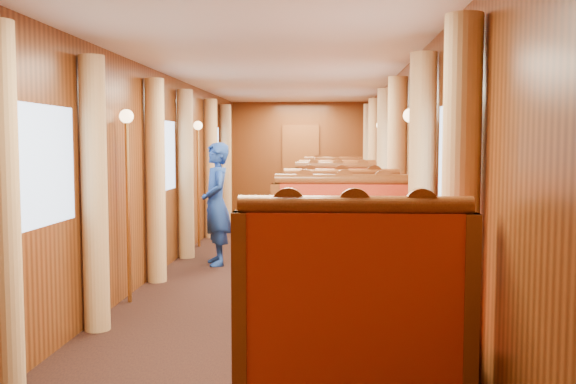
# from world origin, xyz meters

# --- Properties ---
(floor) EXTENTS (3.00, 12.00, 0.01)m
(floor) POSITION_xyz_m (0.00, 0.00, 0.00)
(floor) COLOR black
(floor) RESTS_ON ground
(ceiling) EXTENTS (3.00, 12.00, 0.01)m
(ceiling) POSITION_xyz_m (0.00, 0.00, 2.50)
(ceiling) COLOR silver
(ceiling) RESTS_ON wall_left
(wall_far) EXTENTS (3.00, 0.01, 2.50)m
(wall_far) POSITION_xyz_m (0.00, 6.00, 1.25)
(wall_far) COLOR brown
(wall_far) RESTS_ON floor
(wall_near) EXTENTS (3.00, 0.01, 2.50)m
(wall_near) POSITION_xyz_m (0.00, -6.00, 1.25)
(wall_near) COLOR brown
(wall_near) RESTS_ON floor
(wall_left) EXTENTS (0.01, 12.00, 2.50)m
(wall_left) POSITION_xyz_m (-1.50, 0.00, 1.25)
(wall_left) COLOR brown
(wall_left) RESTS_ON floor
(wall_right) EXTENTS (0.01, 12.00, 2.50)m
(wall_right) POSITION_xyz_m (1.50, 0.00, 1.25)
(wall_right) COLOR brown
(wall_right) RESTS_ON floor
(doorway_far) EXTENTS (0.80, 0.04, 2.00)m
(doorway_far) POSITION_xyz_m (0.00, 5.97, 1.00)
(doorway_far) COLOR brown
(doorway_far) RESTS_ON floor
(table_near) EXTENTS (1.05, 0.72, 0.75)m
(table_near) POSITION_xyz_m (0.75, -3.50, 0.38)
(table_near) COLOR white
(table_near) RESTS_ON floor
(banquette_near_fwd) EXTENTS (1.30, 0.55, 1.34)m
(banquette_near_fwd) POSITION_xyz_m (0.75, -4.51, 0.42)
(banquette_near_fwd) COLOR #A81213
(banquette_near_fwd) RESTS_ON floor
(banquette_near_aft) EXTENTS (1.30, 0.55, 1.34)m
(banquette_near_aft) POSITION_xyz_m (0.75, -2.49, 0.42)
(banquette_near_aft) COLOR #A81213
(banquette_near_aft) RESTS_ON floor
(table_mid) EXTENTS (1.05, 0.72, 0.75)m
(table_mid) POSITION_xyz_m (0.75, 0.00, 0.38)
(table_mid) COLOR white
(table_mid) RESTS_ON floor
(banquette_mid_fwd) EXTENTS (1.30, 0.55, 1.34)m
(banquette_mid_fwd) POSITION_xyz_m (0.75, -1.01, 0.42)
(banquette_mid_fwd) COLOR #A81213
(banquette_mid_fwd) RESTS_ON floor
(banquette_mid_aft) EXTENTS (1.30, 0.55, 1.34)m
(banquette_mid_aft) POSITION_xyz_m (0.75, 1.01, 0.42)
(banquette_mid_aft) COLOR #A81213
(banquette_mid_aft) RESTS_ON floor
(table_far) EXTENTS (1.05, 0.72, 0.75)m
(table_far) POSITION_xyz_m (0.75, 3.50, 0.38)
(table_far) COLOR white
(table_far) RESTS_ON floor
(banquette_far_fwd) EXTENTS (1.30, 0.55, 1.34)m
(banquette_far_fwd) POSITION_xyz_m (0.75, 2.49, 0.42)
(banquette_far_fwd) COLOR #A81213
(banquette_far_fwd) RESTS_ON floor
(banquette_far_aft) EXTENTS (1.30, 0.55, 1.34)m
(banquette_far_aft) POSITION_xyz_m (0.75, 4.51, 0.42)
(banquette_far_aft) COLOR #A81213
(banquette_far_aft) RESTS_ON floor
(tea_tray) EXTENTS (0.36, 0.28, 0.01)m
(tea_tray) POSITION_xyz_m (0.66, -3.56, 0.76)
(tea_tray) COLOR silver
(tea_tray) RESTS_ON table_near
(teapot_left) EXTENTS (0.19, 0.15, 0.14)m
(teapot_left) POSITION_xyz_m (0.56, -3.59, 0.82)
(teapot_left) COLOR silver
(teapot_left) RESTS_ON tea_tray
(teapot_right) EXTENTS (0.16, 0.13, 0.13)m
(teapot_right) POSITION_xyz_m (0.73, -3.61, 0.81)
(teapot_right) COLOR silver
(teapot_right) RESTS_ON tea_tray
(teapot_back) EXTENTS (0.18, 0.14, 0.13)m
(teapot_back) POSITION_xyz_m (0.69, -3.42, 0.82)
(teapot_back) COLOR silver
(teapot_back) RESTS_ON tea_tray
(fruit_plate) EXTENTS (0.22, 0.22, 0.05)m
(fruit_plate) POSITION_xyz_m (1.02, -3.64, 0.77)
(fruit_plate) COLOR white
(fruit_plate) RESTS_ON table_near
(cup_inboard) EXTENTS (0.08, 0.08, 0.26)m
(cup_inboard) POSITION_xyz_m (0.36, -3.37, 0.86)
(cup_inboard) COLOR white
(cup_inboard) RESTS_ON table_near
(cup_outboard) EXTENTS (0.08, 0.08, 0.26)m
(cup_outboard) POSITION_xyz_m (0.44, -3.24, 0.86)
(cup_outboard) COLOR white
(cup_outboard) RESTS_ON table_near
(rose_vase_mid) EXTENTS (0.06, 0.06, 0.36)m
(rose_vase_mid) POSITION_xyz_m (0.74, -0.02, 0.93)
(rose_vase_mid) COLOR silver
(rose_vase_mid) RESTS_ON table_mid
(rose_vase_far) EXTENTS (0.06, 0.06, 0.36)m
(rose_vase_far) POSITION_xyz_m (0.75, 3.52, 0.93)
(rose_vase_far) COLOR silver
(rose_vase_far) RESTS_ON table_far
(window_left_near) EXTENTS (0.01, 1.20, 0.90)m
(window_left_near) POSITION_xyz_m (-1.49, -3.50, 1.45)
(window_left_near) COLOR #8EADD6
(window_left_near) RESTS_ON wall_left
(curtain_left_near_a) EXTENTS (0.22, 0.22, 2.35)m
(curtain_left_near_a) POSITION_xyz_m (-1.38, -4.28, 1.18)
(curtain_left_near_a) COLOR #E4B575
(curtain_left_near_a) RESTS_ON floor
(curtain_left_near_b) EXTENTS (0.22, 0.22, 2.35)m
(curtain_left_near_b) POSITION_xyz_m (-1.38, -2.72, 1.18)
(curtain_left_near_b) COLOR #E4B575
(curtain_left_near_b) RESTS_ON floor
(window_right_near) EXTENTS (0.01, 1.20, 0.90)m
(window_right_near) POSITION_xyz_m (1.49, -3.50, 1.45)
(window_right_near) COLOR #8EADD6
(window_right_near) RESTS_ON wall_right
(curtain_right_near_a) EXTENTS (0.22, 0.22, 2.35)m
(curtain_right_near_a) POSITION_xyz_m (1.38, -4.28, 1.18)
(curtain_right_near_a) COLOR #E4B575
(curtain_right_near_a) RESTS_ON floor
(curtain_right_near_b) EXTENTS (0.22, 0.22, 2.35)m
(curtain_right_near_b) POSITION_xyz_m (1.38, -2.72, 1.18)
(curtain_right_near_b) COLOR #E4B575
(curtain_right_near_b) RESTS_ON floor
(window_left_mid) EXTENTS (0.01, 1.20, 0.90)m
(window_left_mid) POSITION_xyz_m (-1.49, 0.00, 1.45)
(window_left_mid) COLOR #8EADD6
(window_left_mid) RESTS_ON wall_left
(curtain_left_mid_a) EXTENTS (0.22, 0.22, 2.35)m
(curtain_left_mid_a) POSITION_xyz_m (-1.38, -0.78, 1.18)
(curtain_left_mid_a) COLOR #E4B575
(curtain_left_mid_a) RESTS_ON floor
(curtain_left_mid_b) EXTENTS (0.22, 0.22, 2.35)m
(curtain_left_mid_b) POSITION_xyz_m (-1.38, 0.78, 1.18)
(curtain_left_mid_b) COLOR #E4B575
(curtain_left_mid_b) RESTS_ON floor
(window_right_mid) EXTENTS (0.01, 1.20, 0.90)m
(window_right_mid) POSITION_xyz_m (1.49, 0.00, 1.45)
(window_right_mid) COLOR #8EADD6
(window_right_mid) RESTS_ON wall_right
(curtain_right_mid_a) EXTENTS (0.22, 0.22, 2.35)m
(curtain_right_mid_a) POSITION_xyz_m (1.38, -0.78, 1.18)
(curtain_right_mid_a) COLOR #E4B575
(curtain_right_mid_a) RESTS_ON floor
(curtain_right_mid_b) EXTENTS (0.22, 0.22, 2.35)m
(curtain_right_mid_b) POSITION_xyz_m (1.38, 0.78, 1.18)
(curtain_right_mid_b) COLOR #E4B575
(curtain_right_mid_b) RESTS_ON floor
(window_left_far) EXTENTS (0.01, 1.20, 0.90)m
(window_left_far) POSITION_xyz_m (-1.49, 3.50, 1.45)
(window_left_far) COLOR #8EADD6
(window_left_far) RESTS_ON wall_left
(curtain_left_far_a) EXTENTS (0.22, 0.22, 2.35)m
(curtain_left_far_a) POSITION_xyz_m (-1.38, 2.72, 1.18)
(curtain_left_far_a) COLOR #E4B575
(curtain_left_far_a) RESTS_ON floor
(curtain_left_far_b) EXTENTS (0.22, 0.22, 2.35)m
(curtain_left_far_b) POSITION_xyz_m (-1.38, 4.28, 1.18)
(curtain_left_far_b) COLOR #E4B575
(curtain_left_far_b) RESTS_ON floor
(window_right_far) EXTENTS (0.01, 1.20, 0.90)m
(window_right_far) POSITION_xyz_m (1.49, 3.50, 1.45)
(window_right_far) COLOR #8EADD6
(window_right_far) RESTS_ON wall_right
(curtain_right_far_a) EXTENTS (0.22, 0.22, 2.35)m
(curtain_right_far_a) POSITION_xyz_m (1.38, 2.72, 1.18)
(curtain_right_far_a) COLOR #E4B575
(curtain_right_far_a) RESTS_ON floor
(curtain_right_far_b) EXTENTS (0.22, 0.22, 2.35)m
(curtain_right_far_b) POSITION_xyz_m (1.38, 4.28, 1.18)
(curtain_right_far_b) COLOR #E4B575
(curtain_right_far_b) RESTS_ON floor
(sconce_left_fore) EXTENTS (0.14, 0.14, 1.95)m
(sconce_left_fore) POSITION_xyz_m (-1.40, -1.75, 1.38)
(sconce_left_fore) COLOR #BF8C3F
(sconce_left_fore) RESTS_ON floor
(sconce_right_fore) EXTENTS (0.14, 0.14, 1.95)m
(sconce_right_fore) POSITION_xyz_m (1.40, -1.75, 1.38)
(sconce_right_fore) COLOR #BF8C3F
(sconce_right_fore) RESTS_ON floor
(sconce_left_aft) EXTENTS (0.14, 0.14, 1.95)m
(sconce_left_aft) POSITION_xyz_m (-1.40, 1.75, 1.38)
(sconce_left_aft) COLOR #BF8C3F
(sconce_left_aft) RESTS_ON floor
(sconce_right_aft) EXTENTS (0.14, 0.14, 1.95)m
(sconce_right_aft) POSITION_xyz_m (1.40, 1.75, 1.38)
(sconce_right_aft) COLOR #BF8C3F
(sconce_right_aft) RESTS_ON floor
(steward) EXTENTS (0.57, 0.69, 1.62)m
(steward) POSITION_xyz_m (-0.87, 0.29, 0.81)
(steward) COLOR navy
(steward) RESTS_ON floor
(passenger) EXTENTS (0.40, 0.44, 0.76)m
(passenger) POSITION_xyz_m (0.75, 0.79, 0.74)
(passenger) COLOR beige
(passenger) RESTS_ON banquette_mid_aft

